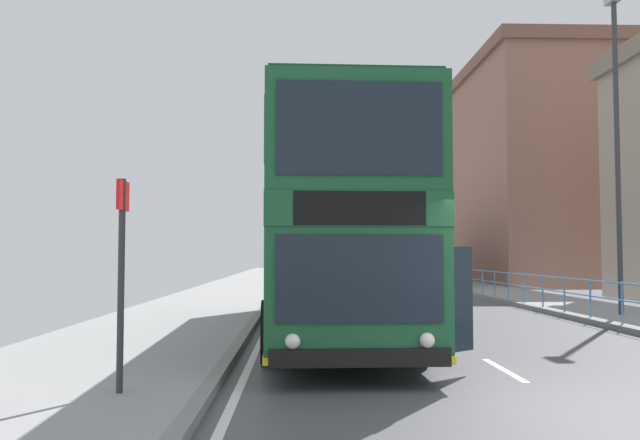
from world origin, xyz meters
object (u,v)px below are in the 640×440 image
(background_bus_far_lane, at_px, (405,257))
(bus_stop_sign_near, at_px, (122,260))
(background_building_00, at_px, (577,172))
(background_building_02, at_px, (526,215))
(double_decker_bus_main, at_px, (329,232))
(street_lamp_far_side, at_px, (617,130))

(background_bus_far_lane, bearing_deg, bus_stop_sign_near, -105.93)
(background_bus_far_lane, relative_size, background_building_00, 0.80)
(background_building_00, relative_size, background_building_02, 0.79)
(double_decker_bus_main, xyz_separation_m, bus_stop_sign_near, (-2.77, -6.21, -0.56))
(street_lamp_far_side, relative_size, background_building_02, 0.52)
(double_decker_bus_main, distance_m, background_building_02, 40.93)
(double_decker_bus_main, distance_m, background_bus_far_lane, 22.64)
(background_building_00, bearing_deg, street_lamp_far_side, -110.94)
(background_building_02, bearing_deg, background_building_00, -96.18)
(double_decker_bus_main, xyz_separation_m, background_building_02, (17.48, 36.92, 2.60))
(double_decker_bus_main, relative_size, street_lamp_far_side, 1.31)
(double_decker_bus_main, bearing_deg, background_building_02, 64.66)
(double_decker_bus_main, distance_m, background_building_00, 29.47)
(street_lamp_far_side, bearing_deg, bus_stop_sign_near, -138.74)
(street_lamp_far_side, relative_size, background_building_00, 0.66)
(background_bus_far_lane, bearing_deg, background_building_00, 11.77)
(double_decker_bus_main, height_order, background_bus_far_lane, double_decker_bus_main)
(background_bus_far_lane, xyz_separation_m, street_lamp_far_side, (2.81, -18.68, 3.56))
(background_bus_far_lane, bearing_deg, background_building_02, 50.73)
(background_bus_far_lane, height_order, background_building_02, background_building_02)
(double_decker_bus_main, distance_m, street_lamp_far_side, 9.23)
(bus_stop_sign_near, bearing_deg, background_building_02, 64.85)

